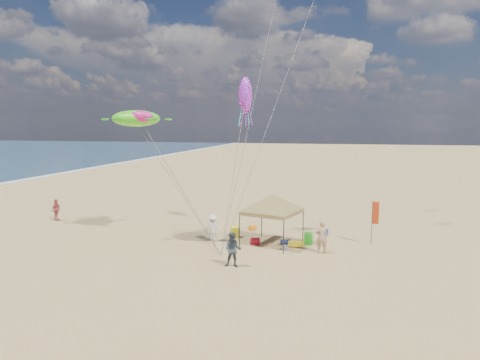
# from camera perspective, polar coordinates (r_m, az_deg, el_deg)

# --- Properties ---
(ground) EXTENTS (280.00, 280.00, 0.00)m
(ground) POSITION_cam_1_polar(r_m,az_deg,el_deg) (24.57, -1.69, -10.17)
(ground) COLOR tan
(ground) RESTS_ON ground
(canopy_tent) EXTENTS (5.63, 5.63, 3.62)m
(canopy_tent) POSITION_cam_1_polar(r_m,az_deg,el_deg) (26.83, 4.17, -2.08)
(canopy_tent) COLOR black
(canopy_tent) RESTS_ON ground
(feather_flag) EXTENTS (0.41, 0.12, 2.74)m
(feather_flag) POSITION_cam_1_polar(r_m,az_deg,el_deg) (28.05, 16.99, -4.40)
(feather_flag) COLOR black
(feather_flag) RESTS_ON ground
(cooler_red) EXTENTS (0.54, 0.38, 0.38)m
(cooler_red) POSITION_cam_1_polar(r_m,az_deg,el_deg) (27.39, 1.96, -7.91)
(cooler_red) COLOR #A80D1D
(cooler_red) RESTS_ON ground
(cooler_blue) EXTENTS (0.54, 0.38, 0.38)m
(cooler_blue) POSITION_cam_1_polar(r_m,az_deg,el_deg) (30.18, 10.76, -6.60)
(cooler_blue) COLOR navy
(cooler_blue) RESTS_ON ground
(bag_navy) EXTENTS (0.69, 0.54, 0.36)m
(bag_navy) POSITION_cam_1_polar(r_m,az_deg,el_deg) (27.34, 5.94, -8.00)
(bag_navy) COLOR #0D163B
(bag_navy) RESTS_ON ground
(bag_orange) EXTENTS (0.54, 0.69, 0.36)m
(bag_orange) POSITION_cam_1_polar(r_m,az_deg,el_deg) (30.92, 1.60, -6.16)
(bag_orange) COLOR orange
(bag_orange) RESTS_ON ground
(chair_green) EXTENTS (0.50, 0.50, 0.70)m
(chair_green) POSITION_cam_1_polar(r_m,az_deg,el_deg) (27.71, 8.83, -7.47)
(chair_green) COLOR #23991B
(chair_green) RESTS_ON ground
(chair_yellow) EXTENTS (0.50, 0.50, 0.70)m
(chair_yellow) POSITION_cam_1_polar(r_m,az_deg,el_deg) (28.98, -0.63, -6.73)
(chair_yellow) COLOR yellow
(chair_yellow) RESTS_ON ground
(crate_grey) EXTENTS (0.34, 0.30, 0.28)m
(crate_grey) POSITION_cam_1_polar(r_m,az_deg,el_deg) (26.35, 5.87, -8.67)
(crate_grey) COLOR gray
(crate_grey) RESTS_ON ground
(beach_cart) EXTENTS (0.90, 0.50, 0.24)m
(beach_cart) POSITION_cam_1_polar(r_m,az_deg,el_deg) (27.00, 7.22, -8.17)
(beach_cart) COLOR yellow
(beach_cart) RESTS_ON ground
(person_near_a) EXTENTS (0.78, 0.59, 1.91)m
(person_near_a) POSITION_cam_1_polar(r_m,az_deg,el_deg) (25.84, 10.48, -7.21)
(person_near_a) COLOR tan
(person_near_a) RESTS_ON ground
(person_near_b) EXTENTS (0.96, 0.78, 1.83)m
(person_near_b) POSITION_cam_1_polar(r_m,az_deg,el_deg) (23.00, -0.91, -9.01)
(person_near_b) COLOR #313B43
(person_near_b) RESTS_ON ground
(person_near_c) EXTENTS (1.11, 0.67, 1.69)m
(person_near_c) POSITION_cam_1_polar(r_m,az_deg,el_deg) (28.01, -3.51, -6.19)
(person_near_c) COLOR silver
(person_near_c) RESTS_ON ground
(person_far_a) EXTENTS (0.45, 0.99, 1.66)m
(person_far_a) POSITION_cam_1_polar(r_m,az_deg,el_deg) (36.59, -22.63, -3.57)
(person_far_a) COLOR #B44745
(person_far_a) RESTS_ON ground
(turtle_kite) EXTENTS (3.45, 2.96, 1.02)m
(turtle_kite) POSITION_cam_1_polar(r_m,az_deg,el_deg) (28.43, -13.28, 7.73)
(turtle_kite) COLOR #43DE19
(turtle_kite) RESTS_ON ground
(fish_kite) EXTENTS (1.74, 1.27, 0.69)m
(fish_kite) POSITION_cam_1_polar(r_m,az_deg,el_deg) (27.44, -12.68, 7.98)
(fish_kite) COLOR #D0187B
(fish_kite) RESTS_ON ground
(squid_kite) EXTENTS (1.12, 1.12, 2.36)m
(squid_kite) POSITION_cam_1_polar(r_m,az_deg,el_deg) (29.66, 0.70, 10.88)
(squid_kite) COLOR purple
(squid_kite) RESTS_ON ground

